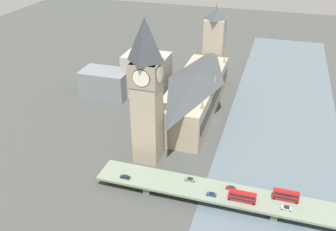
% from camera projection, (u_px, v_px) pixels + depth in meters
% --- Properties ---
extents(ground_plane, '(600.00, 600.00, 0.00)m').
position_uv_depth(ground_plane, '(216.00, 121.00, 230.97)').
color(ground_plane, '#424442').
extents(river_water, '(65.20, 360.00, 0.30)m').
position_uv_depth(river_water, '(281.00, 131.00, 220.93)').
color(river_water, slate).
rests_on(river_water, ground_plane).
extents(parliament_hall, '(25.81, 91.92, 27.23)m').
position_uv_depth(parliament_hall, '(196.00, 93.00, 235.11)').
color(parliament_hall, tan).
rests_on(parliament_hall, ground_plane).
extents(clock_tower, '(13.95, 13.95, 74.41)m').
position_uv_depth(clock_tower, '(147.00, 90.00, 178.56)').
color(clock_tower, tan).
rests_on(clock_tower, ground_plane).
extents(victoria_tower, '(14.49, 14.49, 56.64)m').
position_uv_depth(victoria_tower, '(214.00, 46.00, 276.66)').
color(victoria_tower, tan).
rests_on(victoria_tower, ground_plane).
extents(road_bridge, '(162.40, 15.04, 5.20)m').
position_uv_depth(road_bridge, '(275.00, 204.00, 160.34)').
color(road_bridge, '#5D6A59').
rests_on(road_bridge, ground_plane).
extents(double_decker_bus_lead, '(11.10, 2.48, 4.87)m').
position_uv_depth(double_decker_bus_lead, '(286.00, 195.00, 160.04)').
color(double_decker_bus_lead, red).
rests_on(double_decker_bus_lead, road_bridge).
extents(double_decker_bus_mid, '(11.99, 2.65, 4.68)m').
position_uv_depth(double_decker_bus_mid, '(242.00, 196.00, 159.56)').
color(double_decker_bus_mid, red).
rests_on(double_decker_bus_mid, road_bridge).
extents(car_northbound_lead, '(4.71, 1.75, 1.40)m').
position_uv_depth(car_northbound_lead, '(190.00, 179.00, 172.48)').
color(car_northbound_lead, slate).
rests_on(car_northbound_lead, road_bridge).
extents(car_northbound_mid, '(4.28, 1.94, 1.25)m').
position_uv_depth(car_northbound_mid, '(212.00, 194.00, 163.61)').
color(car_northbound_mid, navy).
rests_on(car_northbound_mid, road_bridge).
extents(car_northbound_tail, '(4.72, 1.91, 1.32)m').
position_uv_depth(car_northbound_tail, '(125.00, 177.00, 174.11)').
color(car_northbound_tail, black).
rests_on(car_northbound_tail, road_bridge).
extents(car_southbound_lead, '(4.50, 1.90, 1.24)m').
position_uv_depth(car_southbound_lead, '(231.00, 188.00, 167.36)').
color(car_southbound_lead, maroon).
rests_on(car_southbound_lead, road_bridge).
extents(car_southbound_mid, '(4.23, 1.94, 1.51)m').
position_uv_depth(car_southbound_mid, '(286.00, 208.00, 156.02)').
color(car_southbound_mid, silver).
rests_on(car_southbound_mid, road_bridge).
extents(city_block_west, '(30.08, 20.96, 29.49)m').
position_uv_depth(city_block_west, '(147.00, 75.00, 257.53)').
color(city_block_west, '#A39E93').
rests_on(city_block_west, ground_plane).
extents(city_block_center, '(32.41, 20.10, 18.54)m').
position_uv_depth(city_block_center, '(105.00, 83.00, 258.83)').
color(city_block_center, slate).
rests_on(city_block_center, ground_plane).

